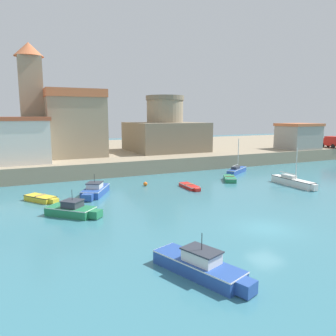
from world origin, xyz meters
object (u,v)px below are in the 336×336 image
object	(u,v)px
harbor_shed_near_wharf	(19,140)
harbor_shed_far_end	(298,136)
church	(66,120)
truck_on_quay	(332,141)
motorboat_blue_1	(200,266)
dinghy_red_8	(190,186)
sailboat_blue_7	(237,170)
sailboat_white_5	(293,181)
mooring_buoy	(145,184)
motorboat_blue_3	(95,190)
dinghy_green_0	(230,178)
dinghy_yellow_4	(41,198)
fortress	(165,132)
motorboat_green_6	(73,210)

from	to	relation	value
harbor_shed_near_wharf	harbor_shed_far_end	xyz separation A→B (m)	(48.00, -1.79, -0.65)
church	truck_on_quay	world-z (taller)	church
motorboat_blue_1	dinghy_red_8	world-z (taller)	motorboat_blue_1
sailboat_blue_7	church	distance (m)	28.24
sailboat_white_5	sailboat_blue_7	xyz separation A→B (m)	(-0.77, 9.89, -0.06)
motorboat_blue_1	mooring_buoy	distance (m)	22.56
sailboat_white_5	dinghy_red_8	size ratio (longest dim) A/B	1.70
motorboat_blue_3	church	xyz separation A→B (m)	(0.47, 21.59, 7.12)
dinghy_green_0	harbor_shed_near_wharf	size ratio (longest dim) A/B	0.48
dinghy_green_0	sailboat_blue_7	distance (m)	6.14
sailboat_white_5	truck_on_quay	distance (m)	31.23
dinghy_yellow_4	motorboat_blue_3	bearing A→B (deg)	2.98
sailboat_white_5	truck_on_quay	size ratio (longest dim) A/B	1.50
fortress	harbor_shed_far_end	size ratio (longest dim) A/B	1.78
motorboat_blue_1	mooring_buoy	size ratio (longest dim) A/B	12.25
motorboat_blue_3	motorboat_green_6	distance (m)	7.21
dinghy_green_0	motorboat_blue_3	world-z (taller)	motorboat_blue_3
motorboat_blue_1	harbor_shed_near_wharf	distance (m)	34.64
sailboat_white_5	church	xyz separation A→B (m)	(-22.09, 26.97, 7.13)
fortress	mooring_buoy	bearing A→B (deg)	-121.18
sailboat_white_5	harbor_shed_far_end	size ratio (longest dim) A/B	0.95
dinghy_red_8	dinghy_green_0	bearing A→B (deg)	13.21
motorboat_green_6	harbor_shed_near_wharf	size ratio (longest dim) A/B	0.57
dinghy_green_0	church	distance (m)	28.25
harbor_shed_far_end	truck_on_quay	bearing A→B (deg)	-7.85
motorboat_blue_1	sailboat_blue_7	world-z (taller)	sailboat_blue_7
dinghy_red_8	fortress	bearing A→B (deg)	72.82
fortress	motorboat_green_6	bearing A→B (deg)	-128.16
dinghy_yellow_4	harbor_shed_far_end	xyz separation A→B (m)	(46.58, 12.00, 4.19)
motorboat_green_6	sailboat_blue_7	world-z (taller)	sailboat_blue_7
sailboat_blue_7	sailboat_white_5	bearing A→B (deg)	-85.52
motorboat_blue_1	harbor_shed_far_end	world-z (taller)	harbor_shed_far_end
truck_on_quay	motorboat_blue_3	bearing A→B (deg)	-167.84
dinghy_red_8	harbor_shed_far_end	distance (m)	33.49
sailboat_white_5	church	distance (m)	35.58
dinghy_yellow_4	mooring_buoy	size ratio (longest dim) A/B	7.64
sailboat_white_5	harbor_shed_near_wharf	bearing A→B (deg)	147.23
dinghy_green_0	mooring_buoy	size ratio (longest dim) A/B	7.50
motorboat_blue_1	church	xyz separation A→B (m)	(-0.59, 41.51, 7.10)
harbor_shed_far_end	dinghy_green_0	bearing A→B (deg)	-154.19
dinghy_green_0	mooring_buoy	distance (m)	11.08
mooring_buoy	dinghy_green_0	bearing A→B (deg)	-9.22
motorboat_blue_3	harbor_shed_near_wharf	distance (m)	15.81
dinghy_green_0	harbor_shed_far_end	size ratio (longest dim) A/B	0.54
motorboat_blue_1	sailboat_blue_7	xyz separation A→B (m)	(20.73, 24.43, -0.09)
sailboat_blue_7	dinghy_red_8	bearing A→B (deg)	-152.06
church	harbor_shed_far_end	size ratio (longest dim) A/B	2.41
truck_on_quay	church	bearing A→B (deg)	167.31
sailboat_blue_7	motorboat_blue_1	bearing A→B (deg)	-130.32
mooring_buoy	truck_on_quay	distance (m)	43.74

